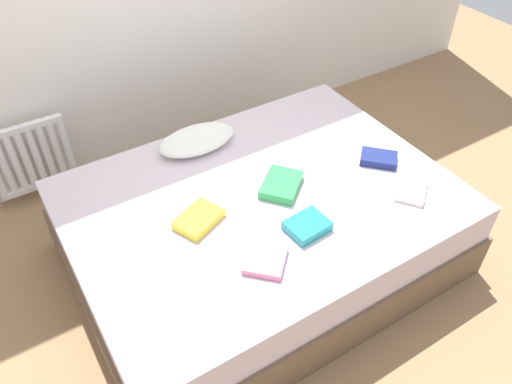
{
  "coord_description": "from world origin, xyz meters",
  "views": [
    {
      "loc": [
        -1.05,
        -1.64,
        2.27
      ],
      "look_at": [
        0.0,
        0.05,
        0.48
      ],
      "focal_mm": 35.36,
      "sensor_mm": 36.0,
      "label": 1
    }
  ],
  "objects": [
    {
      "name": "ground_plane",
      "position": [
        0.0,
        0.0,
        0.0
      ],
      "size": [
        8.0,
        8.0,
        0.0
      ],
      "primitive_type": "plane",
      "color": "#93704C"
    },
    {
      "name": "bed",
      "position": [
        0.0,
        0.0,
        0.25
      ],
      "size": [
        2.0,
        1.5,
        0.5
      ],
      "color": "brown",
      "rests_on": "ground"
    },
    {
      "name": "radiator",
      "position": [
        -0.93,
        1.2,
        0.33
      ],
      "size": [
        0.49,
        0.04,
        0.47
      ],
      "color": "white",
      "rests_on": "ground"
    },
    {
      "name": "pillow",
      "position": [
        -0.09,
        0.55,
        0.55
      ],
      "size": [
        0.46,
        0.26,
        0.1
      ],
      "primitive_type": "ellipsoid",
      "color": "white",
      "rests_on": "bed"
    },
    {
      "name": "textbook_pink",
      "position": [
        -0.23,
        -0.4,
        0.52
      ],
      "size": [
        0.26,
        0.26,
        0.03
      ],
      "primitive_type": "cube",
      "rotation": [
        0.0,
        0.0,
        -0.78
      ],
      "color": "pink",
      "rests_on": "bed"
    },
    {
      "name": "textbook_navy",
      "position": [
        0.71,
        -0.11,
        0.52
      ],
      "size": [
        0.23,
        0.24,
        0.05
      ],
      "primitive_type": "cube",
      "rotation": [
        0.0,
        0.0,
        -0.81
      ],
      "color": "navy",
      "rests_on": "bed"
    },
    {
      "name": "textbook_teal",
      "position": [
        0.05,
        -0.33,
        0.53
      ],
      "size": [
        0.21,
        0.17,
        0.05
      ],
      "primitive_type": "cube",
      "rotation": [
        0.0,
        0.0,
        0.08
      ],
      "color": "teal",
      "rests_on": "bed"
    },
    {
      "name": "textbook_green",
      "position": [
        0.12,
        -0.02,
        0.53
      ],
      "size": [
        0.3,
        0.29,
        0.05
      ],
      "primitive_type": "cube",
      "rotation": [
        0.0,
        0.0,
        0.69
      ],
      "color": "green",
      "rests_on": "bed"
    },
    {
      "name": "textbook_white",
      "position": [
        0.68,
        -0.4,
        0.52
      ],
      "size": [
        0.25,
        0.24,
        0.04
      ],
      "primitive_type": "cube",
      "rotation": [
        0.0,
        0.0,
        0.66
      ],
      "color": "white",
      "rests_on": "bed"
    },
    {
      "name": "textbook_yellow",
      "position": [
        -0.37,
        -0.01,
        0.52
      ],
      "size": [
        0.27,
        0.24,
        0.05
      ],
      "primitive_type": "cube",
      "rotation": [
        0.0,
        0.0,
        0.41
      ],
      "color": "yellow",
      "rests_on": "bed"
    }
  ]
}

